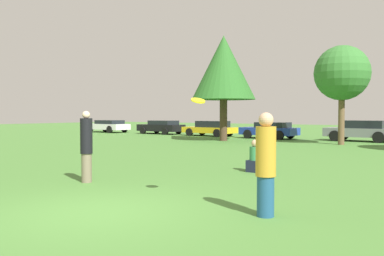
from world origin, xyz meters
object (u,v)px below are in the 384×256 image
at_px(person_catcher, 266,164).
at_px(bystander_sitting, 255,159).
at_px(parked_car_yellow, 210,128).
at_px(parked_car_grey, 362,130).
at_px(tree_0, 224,68).
at_px(parked_car_black, 161,127).
at_px(parked_car_white, 108,126).
at_px(person_thrower, 86,146).
at_px(tree_1, 342,73).
at_px(parked_car_blue, 270,130).
at_px(frisbee, 198,101).

distance_m(person_catcher, bystander_sitting, 5.54).
bearing_deg(parked_car_yellow, parked_car_grey, -175.69).
distance_m(tree_0, parked_car_black, 11.05).
bearing_deg(parked_car_white, person_catcher, 144.04).
bearing_deg(person_catcher, parked_car_white, -32.36).
relative_size(person_catcher, bystander_sitting, 1.82).
bearing_deg(person_thrower, parked_car_white, 141.92).
distance_m(tree_0, parked_car_grey, 9.76).
relative_size(tree_0, parked_car_black, 1.61).
bearing_deg(tree_0, parked_car_yellow, 130.92).
xyz_separation_m(parked_car_black, parked_car_yellow, (5.37, -0.42, 0.00)).
distance_m(tree_0, tree_1, 7.40).
xyz_separation_m(person_thrower, parked_car_black, (-14.49, 20.93, -0.32)).
height_order(person_thrower, parked_car_blue, person_thrower).
bearing_deg(parked_car_yellow, parked_car_white, 3.68).
distance_m(frisbee, parked_car_white, 31.99).
height_order(frisbee, parked_car_yellow, frisbee).
relative_size(person_thrower, frisbee, 6.22).
bearing_deg(parked_car_grey, parked_car_blue, 9.09).
xyz_separation_m(person_catcher, tree_1, (-3.43, 17.76, 3.17)).
relative_size(tree_0, parked_car_white, 1.51).
bearing_deg(parked_car_yellow, tree_1, 166.03).
bearing_deg(parked_car_white, tree_1, 174.83).
relative_size(person_thrower, parked_car_yellow, 0.42).
xyz_separation_m(tree_0, tree_1, (7.31, 0.92, -0.69)).
xyz_separation_m(person_thrower, parked_car_yellow, (-9.12, 20.51, -0.32)).
distance_m(person_thrower, frisbee, 3.91).
bearing_deg(person_thrower, tree_0, 115.03).
distance_m(person_thrower, parked_car_blue, 20.49).
bearing_deg(parked_car_black, bystander_sitting, 139.01).
height_order(frisbee, parked_car_blue, frisbee).
bearing_deg(bystander_sitting, person_catcher, -62.04).
xyz_separation_m(frisbee, parked_car_grey, (-1.51, 21.10, -1.35)).
bearing_deg(parked_car_black, parked_car_yellow, 178.60).
bearing_deg(tree_0, parked_car_black, 152.61).
height_order(person_catcher, frisbee, frisbee).
relative_size(person_thrower, parked_car_white, 0.41).
height_order(frisbee, parked_car_white, frisbee).
relative_size(person_catcher, parked_car_yellow, 0.41).
height_order(tree_0, parked_car_white, tree_0).
xyz_separation_m(bystander_sitting, parked_car_yellow, (-11.88, 16.26, 0.23)).
xyz_separation_m(bystander_sitting, parked_car_blue, (-6.60, 15.87, 0.23)).
distance_m(person_thrower, parked_car_yellow, 22.45).
bearing_deg(tree_1, tree_0, -172.85).
distance_m(person_catcher, parked_car_grey, 21.61).
xyz_separation_m(person_catcher, tree_0, (-10.75, 16.84, 3.86)).
relative_size(frisbee, parked_car_grey, 0.07).
height_order(frisbee, parked_car_grey, frisbee).
distance_m(person_thrower, parked_car_grey, 20.88).
bearing_deg(parked_car_white, parked_car_yellow, -176.32).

